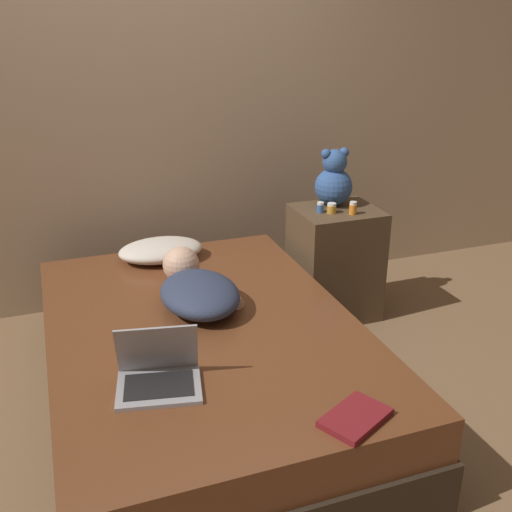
{
  "coord_description": "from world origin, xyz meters",
  "views": [
    {
      "loc": [
        -0.57,
        -2.31,
        1.74
      ],
      "look_at": [
        0.34,
        0.25,
        0.62
      ],
      "focal_mm": 42.0,
      "sensor_mm": 36.0,
      "label": 1
    }
  ],
  "objects_px": {
    "laptop": "(158,372)",
    "bottle_orange": "(353,208)",
    "person_lying": "(197,288)",
    "book": "(355,418)",
    "pillow": "(161,250)",
    "bottle_amber": "(332,208)",
    "bottle_blue": "(320,207)",
    "teddy_bear": "(334,181)"
  },
  "relations": [
    {
      "from": "laptop",
      "to": "bottle_orange",
      "type": "distance_m",
      "value": 1.61
    },
    {
      "from": "person_lying",
      "to": "book",
      "type": "xyz_separation_m",
      "value": [
        0.28,
        -1.05,
        -0.07
      ]
    },
    {
      "from": "bottle_orange",
      "to": "laptop",
      "type": "bearing_deg",
      "value": -144.39
    },
    {
      "from": "pillow",
      "to": "person_lying",
      "type": "height_order",
      "value": "person_lying"
    },
    {
      "from": "laptop",
      "to": "book",
      "type": "height_order",
      "value": "laptop"
    },
    {
      "from": "bottle_amber",
      "to": "book",
      "type": "xyz_separation_m",
      "value": [
        -0.61,
        -1.43,
        -0.25
      ]
    },
    {
      "from": "laptop",
      "to": "bottle_blue",
      "type": "relative_size",
      "value": 5.82
    },
    {
      "from": "teddy_bear",
      "to": "book",
      "type": "bearing_deg",
      "value": -113.53
    },
    {
      "from": "person_lying",
      "to": "pillow",
      "type": "bearing_deg",
      "value": 93.13
    },
    {
      "from": "pillow",
      "to": "book",
      "type": "height_order",
      "value": "pillow"
    },
    {
      "from": "teddy_bear",
      "to": "book",
      "type": "xyz_separation_m",
      "value": [
        -0.68,
        -1.56,
        -0.37
      ]
    },
    {
      "from": "teddy_bear",
      "to": "book",
      "type": "height_order",
      "value": "teddy_bear"
    },
    {
      "from": "bottle_amber",
      "to": "pillow",
      "type": "bearing_deg",
      "value": 167.42
    },
    {
      "from": "pillow",
      "to": "teddy_bear",
      "type": "xyz_separation_m",
      "value": [
        1.02,
        -0.08,
        0.32
      ]
    },
    {
      "from": "teddy_bear",
      "to": "bottle_orange",
      "type": "relative_size",
      "value": 4.62
    },
    {
      "from": "bottle_blue",
      "to": "bottle_amber",
      "type": "height_order",
      "value": "bottle_blue"
    },
    {
      "from": "bottle_blue",
      "to": "laptop",
      "type": "bearing_deg",
      "value": -138.18
    },
    {
      "from": "bottle_orange",
      "to": "book",
      "type": "bearing_deg",
      "value": -117.39
    },
    {
      "from": "book",
      "to": "bottle_blue",
      "type": "bearing_deg",
      "value": 69.32
    },
    {
      "from": "book",
      "to": "laptop",
      "type": "bearing_deg",
      "value": 143.49
    },
    {
      "from": "laptop",
      "to": "bottle_blue",
      "type": "bearing_deg",
      "value": 52.99
    },
    {
      "from": "bottle_blue",
      "to": "bottle_amber",
      "type": "bearing_deg",
      "value": -28.05
    },
    {
      "from": "bottle_orange",
      "to": "book",
      "type": "height_order",
      "value": "bottle_orange"
    },
    {
      "from": "person_lying",
      "to": "book",
      "type": "relative_size",
      "value": 2.33
    },
    {
      "from": "bottle_orange",
      "to": "person_lying",
      "type": "bearing_deg",
      "value": -162.19
    },
    {
      "from": "person_lying",
      "to": "bottle_amber",
      "type": "xyz_separation_m",
      "value": [
        0.89,
        0.38,
        0.18
      ]
    },
    {
      "from": "pillow",
      "to": "bottle_amber",
      "type": "distance_m",
      "value": 0.99
    },
    {
      "from": "laptop",
      "to": "teddy_bear",
      "type": "bearing_deg",
      "value": 52.68
    },
    {
      "from": "pillow",
      "to": "bottle_blue",
      "type": "relative_size",
      "value": 7.78
    },
    {
      "from": "laptop",
      "to": "bottle_orange",
      "type": "height_order",
      "value": "bottle_orange"
    },
    {
      "from": "person_lying",
      "to": "bottle_orange",
      "type": "relative_size",
      "value": 9.12
    },
    {
      "from": "bottle_amber",
      "to": "bottle_orange",
      "type": "bearing_deg",
      "value": -30.65
    },
    {
      "from": "pillow",
      "to": "bottle_blue",
      "type": "height_order",
      "value": "bottle_blue"
    },
    {
      "from": "book",
      "to": "bottle_orange",
      "type": "bearing_deg",
      "value": 62.61
    },
    {
      "from": "teddy_bear",
      "to": "bottle_orange",
      "type": "xyz_separation_m",
      "value": [
        0.03,
        -0.19,
        -0.11
      ]
    },
    {
      "from": "bottle_orange",
      "to": "teddy_bear",
      "type": "bearing_deg",
      "value": 98.42
    },
    {
      "from": "person_lying",
      "to": "bottle_orange",
      "type": "bearing_deg",
      "value": 15.64
    },
    {
      "from": "book",
      "to": "teddy_bear",
      "type": "bearing_deg",
      "value": 66.47
    },
    {
      "from": "person_lying",
      "to": "bottle_orange",
      "type": "height_order",
      "value": "bottle_orange"
    },
    {
      "from": "teddy_bear",
      "to": "bottle_amber",
      "type": "relative_size",
      "value": 5.9
    },
    {
      "from": "pillow",
      "to": "laptop",
      "type": "height_order",
      "value": "laptop"
    },
    {
      "from": "teddy_bear",
      "to": "bottle_blue",
      "type": "bearing_deg",
      "value": -141.35
    }
  ]
}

